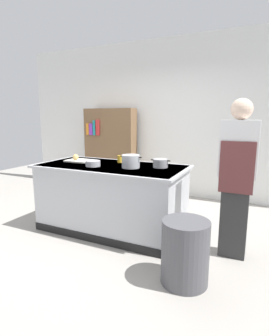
{
  "coord_description": "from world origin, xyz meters",
  "views": [
    {
      "loc": [
        1.78,
        -3.02,
        1.53
      ],
      "look_at": [
        0.25,
        0.2,
        0.85
      ],
      "focal_mm": 28.66,
      "sensor_mm": 36.0,
      "label": 1
    }
  ],
  "objects_px": {
    "juice_cup": "(120,159)",
    "bookshelf": "(110,150)",
    "trash_bin": "(185,252)",
    "person_chef": "(237,176)",
    "mixing_bowl": "(93,163)",
    "onion": "(76,157)",
    "stock_pot": "(131,161)",
    "sauce_pan": "(160,163)"
  },
  "relations": [
    {
      "from": "sauce_pan",
      "to": "juice_cup",
      "type": "bearing_deg",
      "value": 170.7
    },
    {
      "from": "stock_pot",
      "to": "mixing_bowl",
      "type": "xyz_separation_m",
      "value": [
        -0.49,
        -0.12,
        -0.04
      ]
    },
    {
      "from": "trash_bin",
      "to": "onion",
      "type": "bearing_deg",
      "value": 156.21
    },
    {
      "from": "sauce_pan",
      "to": "trash_bin",
      "type": "relative_size",
      "value": 0.42
    },
    {
      "from": "sauce_pan",
      "to": "trash_bin",
      "type": "bearing_deg",
      "value": -57.15
    },
    {
      "from": "stock_pot",
      "to": "sauce_pan",
      "type": "bearing_deg",
      "value": 29.35
    },
    {
      "from": "juice_cup",
      "to": "person_chef",
      "type": "bearing_deg",
      "value": -9.83
    },
    {
      "from": "onion",
      "to": "bookshelf",
      "type": "relative_size",
      "value": 0.05
    },
    {
      "from": "mixing_bowl",
      "to": "juice_cup",
      "type": "relative_size",
      "value": 1.91
    },
    {
      "from": "sauce_pan",
      "to": "stock_pot",
      "type": "bearing_deg",
      "value": -150.65
    },
    {
      "from": "mixing_bowl",
      "to": "trash_bin",
      "type": "bearing_deg",
      "value": -23.12
    },
    {
      "from": "sauce_pan",
      "to": "mixing_bowl",
      "type": "relative_size",
      "value": 1.33
    },
    {
      "from": "juice_cup",
      "to": "stock_pot",
      "type": "bearing_deg",
      "value": -42.93
    },
    {
      "from": "onion",
      "to": "stock_pot",
      "type": "height_order",
      "value": "stock_pot"
    },
    {
      "from": "stock_pot",
      "to": "person_chef",
      "type": "relative_size",
      "value": 0.17
    },
    {
      "from": "onion",
      "to": "person_chef",
      "type": "distance_m",
      "value": 2.19
    },
    {
      "from": "mixing_bowl",
      "to": "trash_bin",
      "type": "relative_size",
      "value": 0.31
    },
    {
      "from": "mixing_bowl",
      "to": "trash_bin",
      "type": "distance_m",
      "value": 1.65
    },
    {
      "from": "mixing_bowl",
      "to": "bookshelf",
      "type": "xyz_separation_m",
      "value": [
        -0.9,
        1.96,
        -0.09
      ]
    },
    {
      "from": "mixing_bowl",
      "to": "bookshelf",
      "type": "height_order",
      "value": "bookshelf"
    },
    {
      "from": "mixing_bowl",
      "to": "bookshelf",
      "type": "bearing_deg",
      "value": 114.61
    },
    {
      "from": "juice_cup",
      "to": "bookshelf",
      "type": "distance_m",
      "value": 1.89
    },
    {
      "from": "stock_pot",
      "to": "trash_bin",
      "type": "height_order",
      "value": "stock_pot"
    },
    {
      "from": "person_chef",
      "to": "trash_bin",
      "type": "bearing_deg",
      "value": 153.87
    },
    {
      "from": "mixing_bowl",
      "to": "juice_cup",
      "type": "bearing_deg",
      "value": 66.46
    },
    {
      "from": "onion",
      "to": "person_chef",
      "type": "xyz_separation_m",
      "value": [
        2.19,
        -0.08,
        -0.05
      ]
    },
    {
      "from": "sauce_pan",
      "to": "person_chef",
      "type": "height_order",
      "value": "person_chef"
    },
    {
      "from": "sauce_pan",
      "to": "juice_cup",
      "type": "xyz_separation_m",
      "value": [
        -0.64,
        0.1,
        -0.0
      ]
    },
    {
      "from": "onion",
      "to": "mixing_bowl",
      "type": "distance_m",
      "value": 0.49
    },
    {
      "from": "stock_pot",
      "to": "mixing_bowl",
      "type": "bearing_deg",
      "value": -166.32
    },
    {
      "from": "onion",
      "to": "mixing_bowl",
      "type": "height_order",
      "value": "onion"
    },
    {
      "from": "trash_bin",
      "to": "bookshelf",
      "type": "height_order",
      "value": "bookshelf"
    },
    {
      "from": "mixing_bowl",
      "to": "juice_cup",
      "type": "xyz_separation_m",
      "value": [
        0.18,
        0.41,
        0.01
      ]
    },
    {
      "from": "juice_cup",
      "to": "trash_bin",
      "type": "bearing_deg",
      "value": -39.47
    },
    {
      "from": "mixing_bowl",
      "to": "bookshelf",
      "type": "relative_size",
      "value": 0.11
    },
    {
      "from": "onion",
      "to": "person_chef",
      "type": "height_order",
      "value": "person_chef"
    },
    {
      "from": "juice_cup",
      "to": "bookshelf",
      "type": "bearing_deg",
      "value": 124.72
    },
    {
      "from": "sauce_pan",
      "to": "mixing_bowl",
      "type": "height_order",
      "value": "sauce_pan"
    },
    {
      "from": "juice_cup",
      "to": "trash_bin",
      "type": "relative_size",
      "value": 0.16
    },
    {
      "from": "sauce_pan",
      "to": "bookshelf",
      "type": "relative_size",
      "value": 0.15
    },
    {
      "from": "trash_bin",
      "to": "bookshelf",
      "type": "xyz_separation_m",
      "value": [
        -2.3,
        2.56,
        0.55
      ]
    },
    {
      "from": "bookshelf",
      "to": "onion",
      "type": "bearing_deg",
      "value": -75.4
    }
  ]
}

